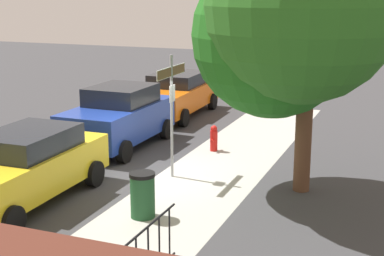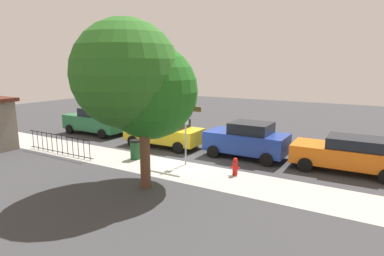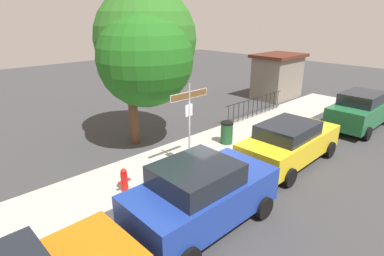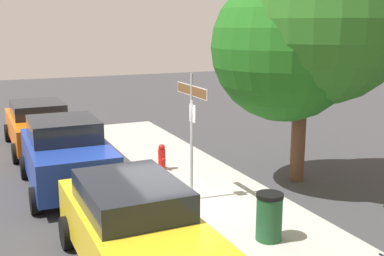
{
  "view_description": "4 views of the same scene",
  "coord_description": "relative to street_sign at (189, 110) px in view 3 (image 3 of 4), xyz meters",
  "views": [
    {
      "loc": [
        12.55,
        6.05,
        4.72
      ],
      "look_at": [
        -0.2,
        0.98,
        1.36
      ],
      "focal_mm": 53.37,
      "sensor_mm": 36.0,
      "label": 1
    },
    {
      "loc": [
        -8.14,
        13.07,
        4.72
      ],
      "look_at": [
        -0.31,
        -0.14,
        1.7
      ],
      "focal_mm": 30.23,
      "sensor_mm": 36.0,
      "label": 2
    },
    {
      "loc": [
        -7.19,
        -7.02,
        5.26
      ],
      "look_at": [
        0.31,
        0.88,
        1.25
      ],
      "focal_mm": 28.46,
      "sensor_mm": 36.0,
      "label": 3
    },
    {
      "loc": [
        9.9,
        -4.12,
        4.24
      ],
      "look_at": [
        -0.22,
        0.39,
        1.83
      ],
      "focal_mm": 44.42,
      "sensor_mm": 36.0,
      "label": 4
    }
  ],
  "objects": [
    {
      "name": "trash_bin",
      "position": [
        2.69,
        0.5,
        -1.68
      ],
      "size": [
        0.55,
        0.55,
        0.98
      ],
      "color": "#1E4C28",
      "rests_on": "ground_plane"
    },
    {
      "name": "car_green",
      "position": [
        9.02,
        -2.75,
        -1.25
      ],
      "size": [
        4.62,
        2.0,
        1.83
      ],
      "rotation": [
        0.0,
        0.0,
        -0.01
      ],
      "color": "#1F6438",
      "rests_on": "ground_plane"
    },
    {
      "name": "utility_shed",
      "position": [
        11.24,
        3.4,
        -0.69
      ],
      "size": [
        3.48,
        2.47,
        2.93
      ],
      "color": "slate",
      "rests_on": "ground_plane"
    },
    {
      "name": "street_sign",
      "position": [
        0.0,
        0.0,
        0.0
      ],
      "size": [
        1.69,
        0.07,
        3.14
      ],
      "color": "#9EA0A5",
      "rests_on": "ground_plane"
    },
    {
      "name": "ground_plane",
      "position": [
        0.27,
        -0.4,
        -2.18
      ],
      "size": [
        60.0,
        60.0,
        0.0
      ],
      "primitive_type": "plane",
      "color": "#38383A"
    },
    {
      "name": "car_blue",
      "position": [
        -2.06,
        -2.67,
        -1.25
      ],
      "size": [
        4.14,
        2.16,
        1.85
      ],
      "rotation": [
        0.0,
        0.0,
        -0.01
      ],
      "color": "#1C3795",
      "rests_on": "ground_plane"
    },
    {
      "name": "car_yellow",
      "position": [
        2.92,
        -2.34,
        -1.33
      ],
      "size": [
        4.65,
        2.07,
        1.64
      ],
      "rotation": [
        0.0,
        0.0,
        0.01
      ],
      "color": "gold",
      "rests_on": "ground_plane"
    },
    {
      "name": "shade_tree",
      "position": [
        0.36,
        2.96,
        1.95
      ],
      "size": [
        4.55,
        4.7,
        6.47
      ],
      "color": "brown",
      "rests_on": "ground_plane"
    },
    {
      "name": "fire_hydrant",
      "position": [
        -2.64,
        0.2,
        -1.79
      ],
      "size": [
        0.42,
        0.22,
        0.78
      ],
      "color": "red",
      "rests_on": "ground_plane"
    },
    {
      "name": "sidewalk_strip",
      "position": [
        2.27,
        0.9,
        -2.18
      ],
      "size": [
        24.0,
        2.6,
        0.0
      ],
      "primitive_type": "cube",
      "color": "#A9A79E",
      "rests_on": "ground_plane"
    },
    {
      "name": "iron_fence",
      "position": [
        6.74,
        1.9,
        -1.62
      ],
      "size": [
        5.0,
        0.04,
        1.07
      ],
      "color": "black",
      "rests_on": "ground_plane"
    }
  ]
}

